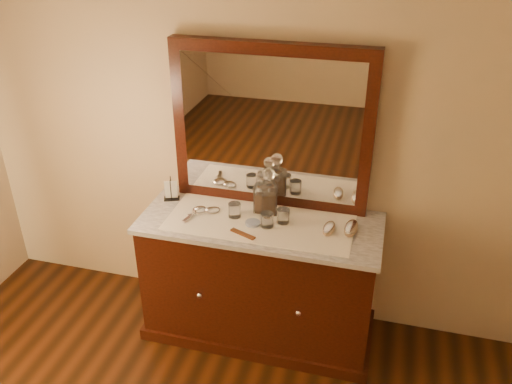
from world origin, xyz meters
TOP-DOWN VIEW (x-y plane):
  - dresser_cabinet at (0.00, 1.96)m, footprint 1.40×0.55m
  - dresser_plinth at (0.00, 1.96)m, footprint 1.46×0.59m
  - knob_left at (-0.30, 1.67)m, footprint 0.04×0.04m
  - knob_right at (0.30, 1.67)m, footprint 0.04×0.04m
  - marble_top at (0.00, 1.96)m, footprint 1.44×0.59m
  - mirror_frame at (0.00, 2.20)m, footprint 1.20×0.08m
  - mirror_glass at (0.00, 2.17)m, footprint 1.06×0.01m
  - lace_runner at (0.00, 1.94)m, footprint 1.10×0.45m
  - pin_dish at (-0.03, 1.91)m, footprint 0.10×0.10m
  - comb at (-0.06, 1.78)m, footprint 0.16×0.09m
  - napkin_rack at (-0.61, 2.07)m, footprint 0.11×0.09m
  - decanter_left at (-0.02, 2.07)m, footprint 0.09×0.09m
  - decanter_right at (0.02, 2.05)m, footprint 0.12×0.12m
  - brush_near at (0.41, 1.94)m, footprint 0.08×0.15m
  - brush_far at (0.53, 1.97)m, footprint 0.09×0.17m
  - hand_mirror_outer at (-0.40, 1.95)m, footprint 0.10×0.21m
  - hand_mirror_inner at (-0.32, 1.97)m, footprint 0.19×0.17m
  - tumblers at (0.01, 1.95)m, footprint 0.37×0.14m

SIDE VIEW (x-z plane):
  - dresser_plinth at x=0.00m, z-range 0.00..0.08m
  - dresser_cabinet at x=0.00m, z-range 0.00..0.82m
  - knob_left at x=-0.30m, z-range 0.43..0.47m
  - knob_right at x=0.30m, z-range 0.43..0.47m
  - marble_top at x=0.00m, z-range 0.82..0.85m
  - lace_runner at x=0.00m, z-range 0.85..0.85m
  - comb at x=-0.06m, z-range 0.85..0.86m
  - pin_dish at x=-0.03m, z-range 0.85..0.87m
  - hand_mirror_inner at x=-0.32m, z-range 0.85..0.87m
  - hand_mirror_outer at x=-0.40m, z-range 0.85..0.87m
  - brush_near at x=0.41m, z-range 0.85..0.89m
  - brush_far at x=0.53m, z-range 0.85..0.90m
  - tumblers at x=0.01m, z-range 0.85..0.94m
  - napkin_rack at x=-0.61m, z-range 0.84..0.98m
  - decanter_left at x=-0.02m, z-range 0.82..1.10m
  - decanter_right at x=0.02m, z-range 0.82..1.12m
  - mirror_frame at x=0.00m, z-range 0.85..1.85m
  - mirror_glass at x=0.00m, z-range 0.92..1.78m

